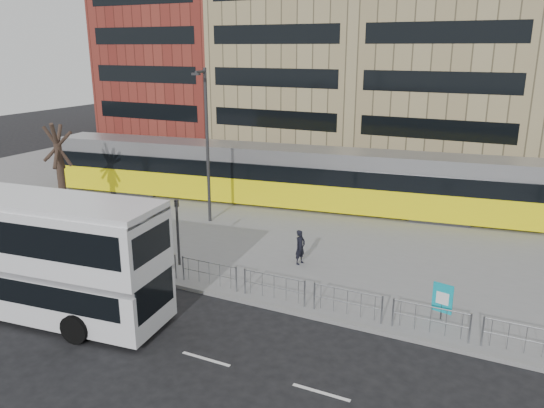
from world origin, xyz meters
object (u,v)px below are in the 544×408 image
at_px(tram, 278,175).
at_px(bare_tree, 54,120).
at_px(lamp_post_west, 207,141).
at_px(ad_panel, 442,299).
at_px(pedestrian, 300,247).
at_px(traffic_light_west, 177,224).
at_px(double_decker_bus, 20,249).

height_order(tram, bare_tree, bare_tree).
bearing_deg(lamp_post_west, bare_tree, -163.24).
bearing_deg(ad_panel, bare_tree, -176.76).
bearing_deg(tram, pedestrian, -66.61).
bearing_deg(pedestrian, lamp_post_west, 79.01).
bearing_deg(lamp_post_west, pedestrian, -26.09).
relative_size(ad_panel, pedestrian, 0.87).
relative_size(traffic_light_west, bare_tree, 0.40).
bearing_deg(traffic_light_west, bare_tree, 158.01).
bearing_deg(pedestrian, tram, 46.21).
height_order(double_decker_bus, ad_panel, double_decker_bus).
bearing_deg(traffic_light_west, ad_panel, -4.41).
bearing_deg(double_decker_bus, pedestrian, 40.98).
distance_m(double_decker_bus, tram, 17.19).
bearing_deg(bare_tree, tram, 35.86).
distance_m(tram, lamp_post_west, 6.11).
bearing_deg(tram, double_decker_bus, -106.73).
bearing_deg(ad_panel, lamp_post_west, 168.43).
bearing_deg(bare_tree, pedestrian, -3.31).
bearing_deg(double_decker_bus, bare_tree, 123.91).
distance_m(pedestrian, lamp_post_west, 8.82).
bearing_deg(tram, ad_panel, -50.79).
height_order(double_decker_bus, traffic_light_west, double_decker_bus).
relative_size(double_decker_bus, tram, 0.38).
height_order(lamp_post_west, bare_tree, lamp_post_west).
relative_size(double_decker_bus, bare_tree, 1.53).
distance_m(double_decker_bus, pedestrian, 11.62).
bearing_deg(double_decker_bus, tram, 74.86).
xyz_separation_m(tram, pedestrian, (5.15, -8.53, -1.02)).
relative_size(pedestrian, traffic_light_west, 0.52).
xyz_separation_m(pedestrian, traffic_light_west, (-4.95, -2.52, 1.16)).
height_order(double_decker_bus, tram, double_decker_bus).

